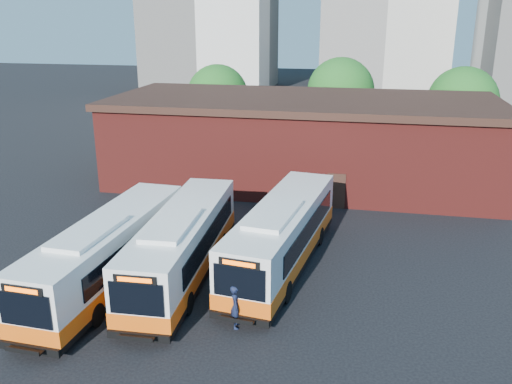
% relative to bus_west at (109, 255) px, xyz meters
% --- Properties ---
extents(ground, '(220.00, 220.00, 0.00)m').
position_rel_bus_west_xyz_m(ground, '(6.78, -1.01, -1.55)').
color(ground, black).
extents(bus_west, '(3.21, 12.64, 3.41)m').
position_rel_bus_west_xyz_m(bus_west, '(0.00, 0.00, 0.00)').
color(bus_west, white).
rests_on(bus_west, ground).
extents(bus_midwest, '(3.07, 12.61, 3.41)m').
position_rel_bus_west_xyz_m(bus_midwest, '(3.10, 1.57, -0.00)').
color(bus_midwest, white).
rests_on(bus_midwest, ground).
extents(bus_mideast, '(4.22, 12.97, 3.48)m').
position_rel_bus_west_xyz_m(bus_mideast, '(7.66, 3.65, 0.03)').
color(bus_mideast, white).
rests_on(bus_mideast, ground).
extents(transit_worker, '(0.60, 0.78, 1.90)m').
position_rel_bus_west_xyz_m(transit_worker, '(6.70, -2.34, -0.60)').
color(transit_worker, '#111933').
rests_on(transit_worker, ground).
extents(depot_building, '(28.60, 12.60, 6.40)m').
position_rel_bus_west_xyz_m(depot_building, '(6.78, 18.98, 1.71)').
color(depot_building, maroon).
rests_on(depot_building, ground).
extents(tree_west, '(6.00, 6.00, 7.65)m').
position_rel_bus_west_xyz_m(tree_west, '(-3.22, 30.99, 3.10)').
color(tree_west, '#382314').
rests_on(tree_west, ground).
extents(tree_mid, '(6.56, 6.56, 8.36)m').
position_rel_bus_west_xyz_m(tree_mid, '(8.78, 32.99, 3.53)').
color(tree_mid, '#382314').
rests_on(tree_mid, ground).
extents(tree_east, '(6.24, 6.24, 7.96)m').
position_rel_bus_west_xyz_m(tree_east, '(19.78, 29.99, 3.28)').
color(tree_east, '#382314').
rests_on(tree_east, ground).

